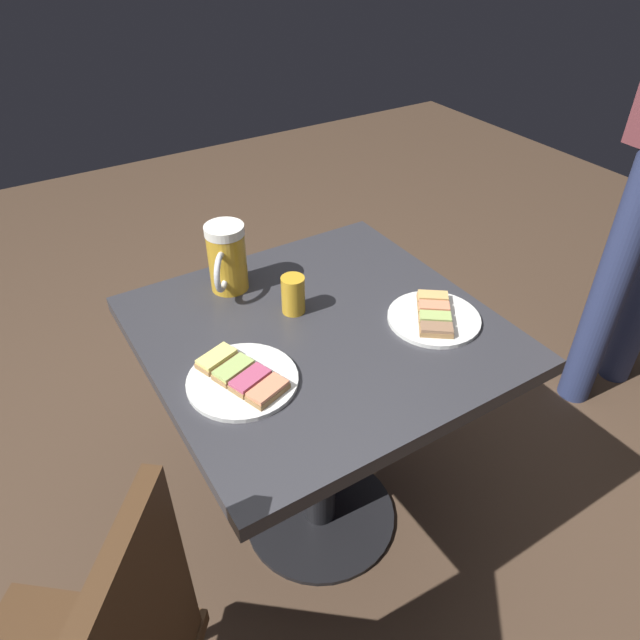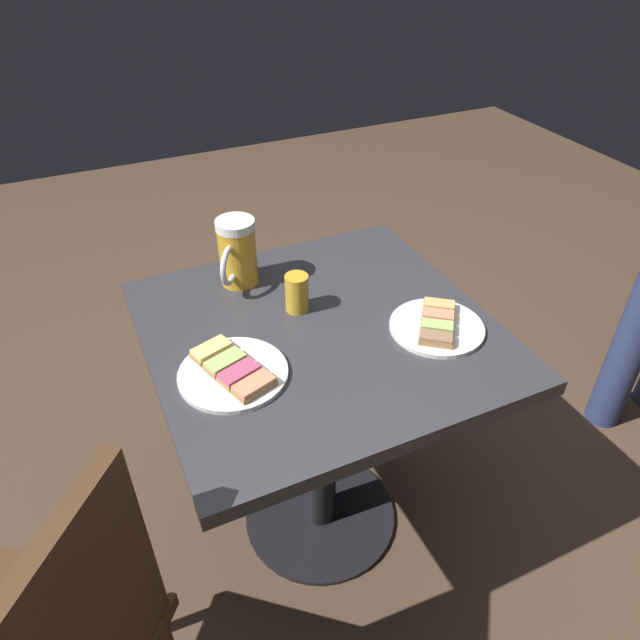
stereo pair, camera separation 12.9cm
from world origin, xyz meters
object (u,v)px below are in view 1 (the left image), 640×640
Objects in this scene: plate_near at (242,378)px; beer_glass_small at (293,295)px; beer_mug at (227,259)px; plate_far at (434,317)px.

plate_near is 0.26m from beer_glass_small.
plate_near is at bearing 159.45° from beer_mug.
plate_far is 2.31× the size of beer_glass_small.
beer_glass_small is (0.20, 0.25, 0.04)m from plate_far.
plate_near is 0.46m from plate_far.
plate_far is (-0.04, -0.46, -0.00)m from plate_near.
plate_near is 1.06× the size of plate_far.
plate_near is 0.35m from beer_mug.
beer_glass_small is at bearing -152.28° from beer_mug.
beer_glass_small is at bearing 51.71° from plate_far.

